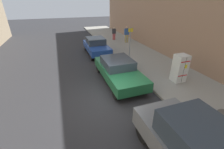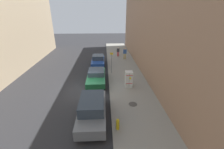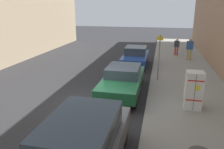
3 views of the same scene
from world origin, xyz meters
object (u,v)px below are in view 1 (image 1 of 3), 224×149
object	(u,v)px
parked_sedan_green	(118,70)
pedestrian_standing_near	(114,33)
discarded_refrigerator	(180,68)
pedestrian_walking_far	(127,33)
parked_hatchback_blue	(96,46)
street_sign_post	(130,44)

from	to	relation	value
parked_sedan_green	pedestrian_standing_near	bearing A→B (deg)	-108.53
pedestrian_standing_near	parked_sedan_green	distance (m)	10.15
discarded_refrigerator	pedestrian_standing_near	size ratio (longest dim) A/B	1.10
pedestrian_standing_near	parked_sedan_green	size ratio (longest dim) A/B	0.33
pedestrian_walking_far	parked_sedan_green	distance (m)	8.97
discarded_refrigerator	parked_sedan_green	distance (m)	3.62
discarded_refrigerator	parked_hatchback_blue	distance (m)	7.72
pedestrian_walking_far	pedestrian_standing_near	xyz separation A→B (m)	(0.91, -1.68, -0.20)
street_sign_post	parked_hatchback_blue	xyz separation A→B (m)	(1.76, -3.35, -0.89)
street_sign_post	pedestrian_standing_near	distance (m)	7.60
discarded_refrigerator	pedestrian_walking_far	xyz separation A→B (m)	(-0.82, -9.37, 0.22)
pedestrian_standing_near	parked_hatchback_blue	bearing A→B (deg)	-30.92
street_sign_post	parked_sedan_green	world-z (taller)	street_sign_post
pedestrian_walking_far	parked_sedan_green	xyz separation A→B (m)	(4.14, 7.95, -0.45)
discarded_refrigerator	parked_hatchback_blue	size ratio (longest dim) A/B	0.40
street_sign_post	parked_sedan_green	bearing A→B (deg)	51.23
pedestrian_walking_far	parked_hatchback_blue	world-z (taller)	pedestrian_walking_far
discarded_refrigerator	pedestrian_walking_far	distance (m)	9.41
discarded_refrigerator	pedestrian_standing_near	world-z (taller)	discarded_refrigerator
street_sign_post	pedestrian_walking_far	xyz separation A→B (m)	(-2.38, -5.75, -0.45)
street_sign_post	parked_hatchback_blue	world-z (taller)	street_sign_post
pedestrian_walking_far	parked_hatchback_blue	size ratio (longest dim) A/B	0.44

